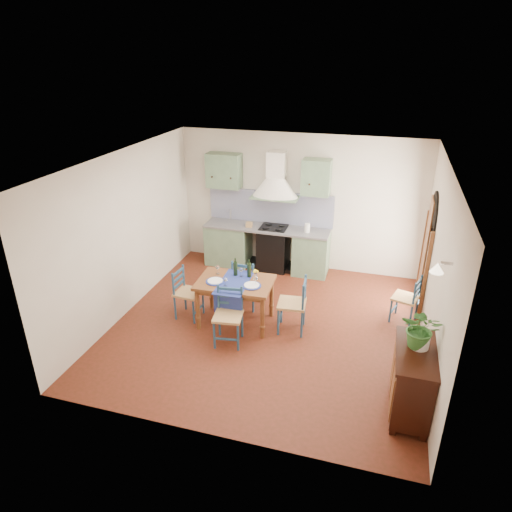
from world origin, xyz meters
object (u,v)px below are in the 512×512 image
Objects in this scene: dining_table at (235,286)px; chair_near at (228,315)px; sideboard at (412,379)px; potted_plant at (422,329)px.

chair_near is at bearing -82.49° from dining_table.
dining_table is 0.60m from chair_near.
dining_table is 1.21× the size of sideboard.
sideboard is 2.01× the size of potted_plant.
dining_table is 1.37× the size of chair_near.
potted_plant is (2.81, -1.26, 0.50)m from dining_table.
sideboard is (2.72, -0.81, 0.03)m from chair_near.
chair_near is 2.92m from potted_plant.
dining_table reaches higher than sideboard.
sideboard is 0.70m from potted_plant.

